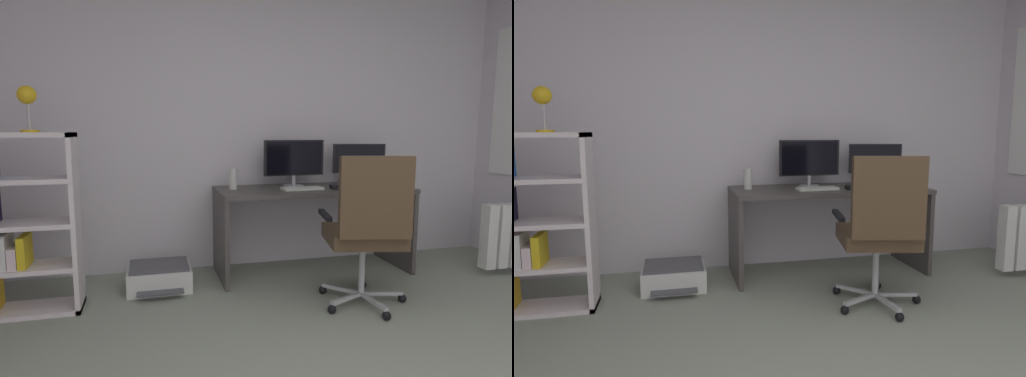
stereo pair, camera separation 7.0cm
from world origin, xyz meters
TOP-DOWN VIEW (x-y plane):
  - wall_back at (0.00, 2.72)m, footprint 4.81×0.10m
  - desk at (0.46, 2.31)m, footprint 1.64×0.65m
  - monitor_main at (0.32, 2.43)m, footprint 0.54×0.18m
  - monitor_secondary at (0.94, 2.43)m, footprint 0.47×0.18m
  - keyboard at (0.33, 2.22)m, footprint 0.35×0.15m
  - computer_mouse at (0.60, 2.19)m, footprint 0.07×0.11m
  - desktop_speaker at (-0.22, 2.38)m, footprint 0.07×0.07m
  - office_chair at (0.52, 1.47)m, footprint 0.64×0.63m
  - bookshelf at (-1.83, 1.98)m, footprint 0.75×0.29m
  - desk_lamp at (-1.64, 1.98)m, footprint 0.12×0.12m
  - printer at (-0.85, 2.21)m, footprint 0.48×0.46m

SIDE VIEW (x-z plane):
  - printer at x=-0.85m, z-range 0.00..0.20m
  - desk at x=0.46m, z-range 0.18..0.92m
  - office_chair at x=0.52m, z-range 0.06..1.12m
  - bookshelf at x=-1.83m, z-range -0.02..1.20m
  - keyboard at x=0.33m, z-range 0.74..0.76m
  - computer_mouse at x=0.60m, z-range 0.74..0.77m
  - desktop_speaker at x=-0.22m, z-range 0.74..0.91m
  - monitor_secondary at x=0.94m, z-range 0.77..1.14m
  - monitor_main at x=0.32m, z-range 0.77..1.18m
  - wall_back at x=0.00m, z-range 0.00..2.53m
  - desk_lamp at x=-1.64m, z-range 1.28..1.57m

